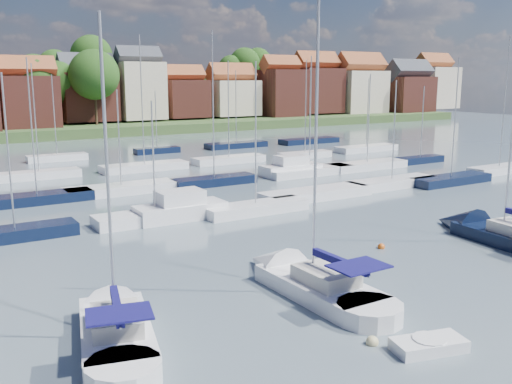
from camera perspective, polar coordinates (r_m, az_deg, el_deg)
ground at (r=64.36m, az=-10.55°, el=1.62°), size 260.00×260.00×0.00m
sailboat_left at (r=25.64m, az=-13.98°, el=-12.69°), size 5.18×10.79×14.24m
sailboat_centre at (r=29.90m, az=4.68°, el=-8.85°), size 3.13×11.42×15.49m
sailboat_navy at (r=41.60m, az=22.54°, el=-3.88°), size 4.16×11.82×16.04m
tender at (r=24.40m, az=16.89°, el=-14.44°), size 3.16×2.04×0.63m
buoy_b at (r=24.48m, az=11.54°, el=-14.70°), size 0.52×0.52×0.52m
buoy_c at (r=26.21m, az=10.57°, el=-12.85°), size 0.45×0.45×0.45m
buoy_e at (r=37.30m, az=12.41°, el=-5.53°), size 0.47×0.47×0.47m
marina_field at (r=60.59m, az=-7.22°, el=1.54°), size 79.62×41.41×15.93m
far_shore_town at (r=154.09m, az=-22.54°, el=8.24°), size 212.46×90.00×22.27m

